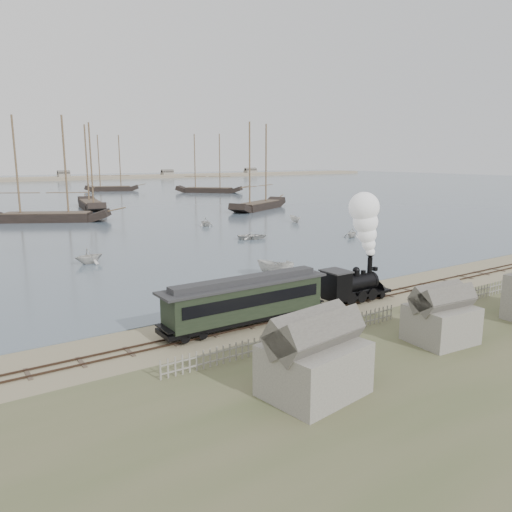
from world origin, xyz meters
TOP-DOWN VIEW (x-y plane):
  - ground at (0.00, 0.00)m, footprint 600.00×600.00m
  - harbor_water at (0.00, 170.00)m, footprint 600.00×336.00m
  - rail_track at (0.00, -2.00)m, footprint 120.00×1.80m
  - picket_fence_west at (-6.50, -7.00)m, footprint 19.00×0.10m
  - picket_fence_east at (12.50, -7.50)m, footprint 15.00×0.10m
  - shed_left at (-10.00, -13.00)m, footprint 5.00×4.00m
  - shed_mid at (2.00, -12.00)m, footprint 4.00×3.50m
  - locomotive at (5.03, -2.00)m, footprint 7.22×2.70m
  - passenger_coach at (-7.10, -2.00)m, footprint 13.31×2.57m
  - beached_dinghy at (-4.50, 0.72)m, footprint 3.22×4.38m
  - rowboat_1 at (-10.39, 26.44)m, footprint 3.67×4.02m
  - rowboat_2 at (4.29, 9.85)m, footprint 3.92×3.77m
  - rowboat_3 at (15.04, 30.36)m, footprint 4.59×5.28m
  - rowboat_4 at (28.59, 23.08)m, footprint 3.11×3.33m
  - rowboat_5 at (32.50, 42.10)m, footprint 3.46×1.78m
  - rowboat_7 at (16.00, 46.80)m, footprint 3.16×2.80m
  - schooner_2 at (-5.98, 69.60)m, footprint 22.82×15.88m
  - schooner_3 at (8.26, 90.03)m, footprint 8.03×21.44m
  - schooner_4 at (40.32, 65.49)m, footprint 21.30×14.66m
  - schooner_5 at (57.57, 121.20)m, footprint 19.98×19.99m
  - schooner_8 at (32.44, 148.07)m, footprint 19.09×10.26m

SIDE VIEW (x-z plane):
  - ground at x=0.00m, z-range 0.00..0.00m
  - picket_fence_west at x=-6.50m, z-range -0.60..0.60m
  - picket_fence_east at x=12.50m, z-range -0.60..0.60m
  - shed_left at x=-10.00m, z-range -2.05..2.05m
  - shed_mid at x=2.00m, z-range -1.80..1.80m
  - harbor_water at x=0.00m, z-range 0.00..0.06m
  - rail_track at x=0.00m, z-range -0.04..0.12m
  - beached_dinghy at x=-4.50m, z-range 0.00..0.88m
  - rowboat_3 at x=15.04m, z-range 0.06..0.97m
  - rowboat_5 at x=32.50m, z-range 0.06..1.33m
  - rowboat_4 at x=28.59m, z-range 0.06..1.48m
  - rowboat_2 at x=4.29m, z-range 0.06..1.59m
  - rowboat_7 at x=16.00m, z-range 0.06..1.61m
  - rowboat_1 at x=-10.39m, z-range 0.06..1.88m
  - passenger_coach at x=-7.10m, z-range 0.43..3.67m
  - locomotive at x=5.03m, z-range -0.34..8.66m
  - schooner_2 at x=-5.98m, z-range 0.06..20.06m
  - schooner_3 at x=8.26m, z-range 0.06..20.06m
  - schooner_4 at x=40.32m, z-range 0.06..20.06m
  - schooner_5 at x=57.57m, z-range 0.06..20.06m
  - schooner_8 at x=32.44m, z-range 0.06..20.06m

